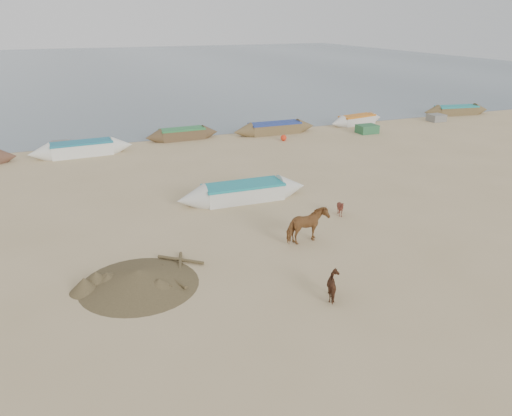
% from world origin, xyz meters
% --- Properties ---
extents(ground, '(140.00, 140.00, 0.00)m').
position_xyz_m(ground, '(0.00, 0.00, 0.00)').
color(ground, tan).
rests_on(ground, ground).
extents(sea, '(160.00, 160.00, 0.00)m').
position_xyz_m(sea, '(0.00, 82.00, 0.01)').
color(sea, slate).
rests_on(sea, ground).
extents(cow_adult, '(1.83, 1.05, 1.46)m').
position_xyz_m(cow_adult, '(1.43, 2.07, 0.73)').
color(cow_adult, brown).
rests_on(cow_adult, ground).
extents(calf_front, '(0.90, 0.87, 0.76)m').
position_xyz_m(calf_front, '(4.17, 4.05, 0.38)').
color(calf_front, '#56251B').
rests_on(calf_front, ground).
extents(calf_right, '(0.75, 0.87, 0.86)m').
position_xyz_m(calf_right, '(0.32, -2.08, 0.43)').
color(calf_right, '#4D2A19').
rests_on(calf_right, ground).
extents(near_canoe, '(6.70, 1.51, 0.86)m').
position_xyz_m(near_canoe, '(0.79, 7.66, 0.43)').
color(near_canoe, silver).
rests_on(near_canoe, ground).
extents(debris_pile, '(5.18, 5.18, 0.57)m').
position_xyz_m(debris_pile, '(-5.44, 1.12, 0.28)').
color(debris_pile, brown).
rests_on(debris_pile, ground).
extents(waterline_canoes, '(60.93, 4.57, 0.92)m').
position_xyz_m(waterline_canoes, '(-0.86, 20.67, 0.42)').
color(waterline_canoes, brown).
rests_on(waterline_canoes, ground).
extents(beach_clutter, '(48.17, 4.50, 0.64)m').
position_xyz_m(beach_clutter, '(4.45, 19.57, 0.30)').
color(beach_clutter, '#295C39').
rests_on(beach_clutter, ground).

